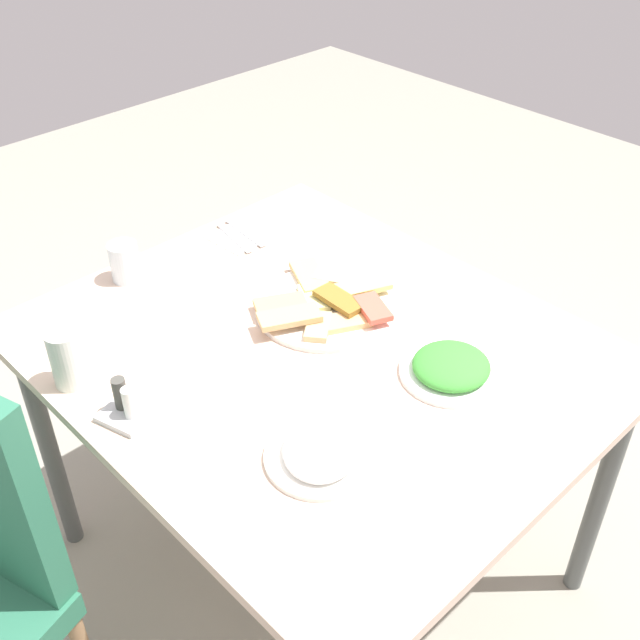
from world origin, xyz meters
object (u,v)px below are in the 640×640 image
salad_plate_greens (320,452)px  spoon (234,237)px  pide_platter (326,304)px  dining_table (316,373)px  soda_can (67,358)px  salad_plate_rice (451,368)px  fork (245,232)px  drinking_glass (125,262)px  paper_napkin (240,236)px  condiment_caddy (127,406)px

salad_plate_greens → spoon: size_ratio=1.25×
pide_platter → dining_table: bearing=126.9°
soda_can → spoon: size_ratio=0.76×
salad_plate_rice → dining_table: bearing=28.1°
salad_plate_greens → fork: 0.79m
drinking_glass → fork: bearing=-95.9°
fork → pide_platter: bearing=174.1°
dining_table → fork: bearing=-22.3°
dining_table → paper_napkin: (0.45, -0.17, 0.07)m
dining_table → fork: fork is taller
soda_can → drinking_glass: 0.36m
drinking_glass → fork: drinking_glass is taller
drinking_glass → spoon: size_ratio=0.57×
soda_can → pide_platter: bearing=-107.6°
salad_plate_greens → salad_plate_rice: bearing=-92.8°
salad_plate_rice → paper_napkin: salad_plate_rice is taller
drinking_glass → fork: (-0.03, -0.33, -0.04)m
soda_can → salad_plate_greens: bearing=-156.5°
dining_table → paper_napkin: bearing=-20.3°
paper_napkin → fork: 0.02m
dining_table → drinking_glass: size_ratio=12.19×
pide_platter → spoon: bearing=-6.3°
fork → condiment_caddy: condiment_caddy is taller
pide_platter → soda_can: size_ratio=2.75×
dining_table → soda_can: bearing=59.2°
paper_napkin → condiment_caddy: 0.66m
fork → spoon: 0.04m
salad_plate_greens → condiment_caddy: (0.32, 0.18, 0.01)m
soda_can → condiment_caddy: size_ratio=1.09×
salad_plate_rice → spoon: salad_plate_rice is taller
spoon → condiment_caddy: 0.65m
pide_platter → salad_plate_greens: (-0.31, 0.32, 0.00)m
salad_plate_rice → drinking_glass: drinking_glass is taller
drinking_glass → condiment_caddy: bearing=147.6°
paper_napkin → drinking_glass: bearing=83.7°
dining_table → drinking_glass: drinking_glass is taller
salad_plate_rice → drinking_glass: (0.73, 0.27, 0.03)m
dining_table → fork: (0.45, -0.19, 0.08)m
soda_can → spoon: (0.20, -0.56, -0.06)m
fork → condiment_caddy: bearing=127.8°
soda_can → fork: soda_can is taller
fork → dining_table: bearing=163.6°
soda_can → drinking_glass: soda_can is taller
dining_table → pide_platter: size_ratio=3.33×
dining_table → condiment_caddy: 0.41m
dining_table → salad_plate_rice: (-0.25, -0.13, 0.09)m
pide_platter → condiment_caddy: 0.50m
salad_plate_greens → condiment_caddy: 0.37m
fork → spoon: bearing=95.9°
drinking_glass → fork: size_ratio=0.57×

